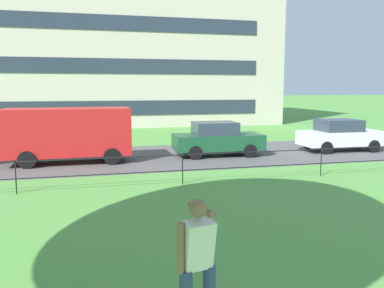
{
  "coord_description": "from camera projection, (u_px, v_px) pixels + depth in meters",
  "views": [
    {
      "loc": [
        -0.37,
        1.03,
        3.08
      ],
      "look_at": [
        1.79,
        9.55,
        1.86
      ],
      "focal_mm": 38.21,
      "sensor_mm": 36.0,
      "label": 1
    }
  ],
  "objects": [
    {
      "name": "street_strip",
      "position": [
        99.0,
        159.0,
        17.68
      ],
      "size": [
        80.0,
        6.96,
        0.01
      ],
      "primitive_type": "cube",
      "color": "#565454",
      "rests_on": "ground"
    },
    {
      "name": "park_fence",
      "position": [
        103.0,
        167.0,
        12.41
      ],
      "size": [
        34.81,
        0.04,
        1.0
      ],
      "color": "black",
      "rests_on": "ground"
    },
    {
      "name": "person_thrower",
      "position": [
        197.0,
        263.0,
        4.97
      ],
      "size": [
        0.51,
        0.85,
        1.76
      ],
      "color": "navy",
      "rests_on": "ground"
    },
    {
      "name": "panel_van_far_left",
      "position": [
        68.0,
        132.0,
        16.72
      ],
      "size": [
        5.01,
        2.13,
        2.24
      ],
      "color": "red",
      "rests_on": "ground"
    },
    {
      "name": "car_dark_green_far_right",
      "position": [
        217.0,
        139.0,
        18.49
      ],
      "size": [
        4.05,
        1.92,
        1.54
      ],
      "color": "#194C2D",
      "rests_on": "ground"
    },
    {
      "name": "car_white_right",
      "position": [
        340.0,
        135.0,
        19.92
      ],
      "size": [
        4.06,
        1.93,
        1.54
      ],
      "color": "silver",
      "rests_on": "ground"
    },
    {
      "name": "apartment_building_background",
      "position": [
        85.0,
        32.0,
        36.01
      ],
      "size": [
        31.7,
        14.58,
        15.91
      ],
      "color": "beige",
      "rests_on": "ground"
    }
  ]
}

